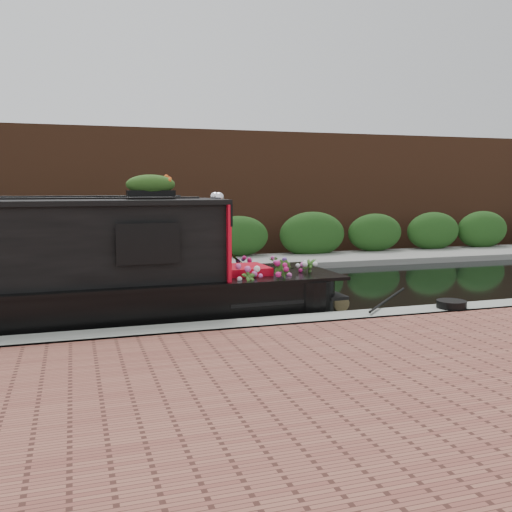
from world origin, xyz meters
name	(u,v)px	position (x,y,z in m)	size (l,w,h in m)	color
ground	(202,298)	(0.00, 0.00, 0.00)	(80.00, 80.00, 0.00)	black
near_bank_coping	(251,339)	(0.00, -3.30, 0.00)	(40.00, 0.60, 0.50)	gray
near_bank_pavers	(382,450)	(0.00, -7.00, 0.00)	(40.00, 7.00, 0.50)	brown
far_bank_path	(169,269)	(0.00, 4.20, 0.00)	(40.00, 2.40, 0.34)	gray
far_hedge	(164,265)	(0.00, 5.10, 0.00)	(40.00, 1.10, 2.80)	#1F4617
far_brick_wall	(154,256)	(0.00, 7.20, 0.00)	(40.00, 1.00, 8.00)	#57301D
rope_fender	(337,302)	(2.06, -1.88, 0.15)	(0.30, 0.30, 0.39)	olive
coiled_mooring_rope	(451,304)	(3.40, -3.33, 0.31)	(0.48, 0.48, 0.12)	black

